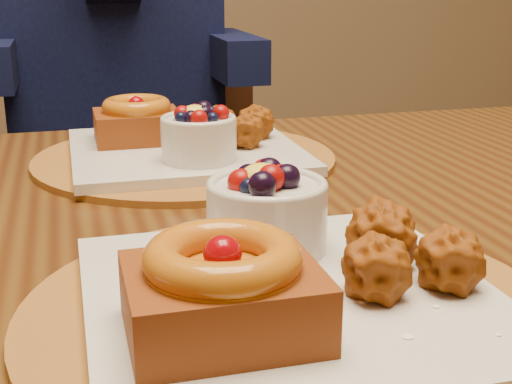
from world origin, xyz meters
The scene contains 4 objects.
dining_table centered at (-0.06, -0.11, 0.68)m, with size 1.60×0.90×0.76m.
place_setting_near centered at (-0.06, -0.32, 0.78)m, with size 0.38×0.38×0.09m.
place_setting_far centered at (-0.06, 0.11, 0.78)m, with size 0.38×0.38×0.09m.
chair_far centered at (0.11, 0.78, 0.47)m, with size 0.54×0.54×0.84m.
Camera 1 is at (-0.20, -0.76, 0.99)m, focal length 50.00 mm.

